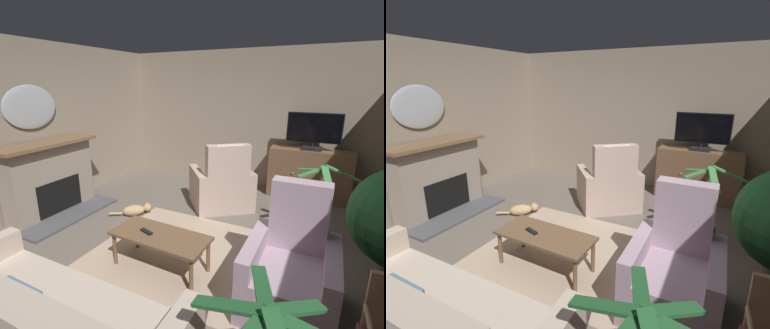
% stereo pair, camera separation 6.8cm
% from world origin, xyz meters
% --- Properties ---
extents(ground_plane, '(5.94, 6.26, 0.04)m').
position_xyz_m(ground_plane, '(0.00, 0.00, -0.02)').
color(ground_plane, '#665B51').
extents(wall_back, '(5.94, 0.10, 2.69)m').
position_xyz_m(wall_back, '(0.00, 2.88, 1.35)').
color(wall_back, gray).
rests_on(wall_back, ground_plane).
extents(wall_left, '(0.10, 6.26, 2.69)m').
position_xyz_m(wall_left, '(-2.72, 0.00, 1.35)').
color(wall_left, gray).
rests_on(wall_left, ground_plane).
extents(rug_central, '(2.28, 1.86, 0.01)m').
position_xyz_m(rug_central, '(0.12, -0.07, 0.01)').
color(rug_central, tan).
rests_on(rug_central, ground_plane).
extents(fireplace, '(0.84, 1.60, 1.17)m').
position_xyz_m(fireplace, '(-2.39, -0.01, 0.55)').
color(fireplace, '#4C4C51').
rests_on(fireplace, ground_plane).
extents(wall_mirror_oval, '(0.06, 0.88, 0.67)m').
position_xyz_m(wall_mirror_oval, '(-2.64, -0.01, 1.69)').
color(wall_mirror_oval, '#B2B7BF').
extents(tv_cabinet, '(1.40, 0.49, 0.91)m').
position_xyz_m(tv_cabinet, '(1.22, 2.53, 0.43)').
color(tv_cabinet, '#4A3523').
rests_on(tv_cabinet, ground_plane).
extents(television, '(0.90, 0.20, 0.65)m').
position_xyz_m(television, '(1.22, 2.48, 1.26)').
color(television, black).
rests_on(television, tv_cabinet).
extents(coffee_table, '(1.12, 0.53, 0.43)m').
position_xyz_m(coffee_table, '(-0.04, -0.48, 0.38)').
color(coffee_table, brown).
rests_on(coffee_table, ground_plane).
extents(tv_remote, '(0.18, 0.10, 0.02)m').
position_xyz_m(tv_remote, '(-0.20, -0.51, 0.44)').
color(tv_remote, black).
rests_on(tv_remote, coffee_table).
extents(sofa_floral, '(2.14, 0.91, 0.96)m').
position_xyz_m(sofa_floral, '(-0.17, -1.88, 0.32)').
color(sofa_floral, '#C6B29E').
rests_on(sofa_floral, ground_plane).
extents(armchair_by_fireplace, '(1.25, 1.24, 1.16)m').
position_xyz_m(armchair_by_fireplace, '(-0.04, 1.41, 0.36)').
color(armchair_by_fireplace, '#BC9E8E').
rests_on(armchair_by_fireplace, ground_plane).
extents(armchair_near_window, '(0.81, 0.89, 1.15)m').
position_xyz_m(armchair_near_window, '(1.34, -0.40, 0.35)').
color(armchair_near_window, '#AD93A3').
rests_on(armchair_near_window, ground_plane).
extents(potted_plant_small_fern_corner, '(0.85, 0.93, 1.07)m').
position_xyz_m(potted_plant_small_fern_corner, '(1.49, 0.95, 0.26)').
color(potted_plant_small_fern_corner, '#99664C').
rests_on(potted_plant_small_fern_corner, ground_plane).
extents(cat, '(0.54, 0.47, 0.19)m').
position_xyz_m(cat, '(-1.15, 0.49, 0.09)').
color(cat, tan).
rests_on(cat, ground_plane).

